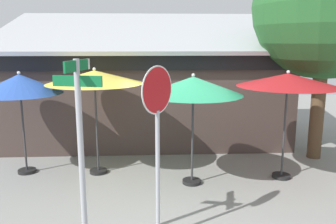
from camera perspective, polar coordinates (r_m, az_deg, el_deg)
ground_plane at (r=7.76m, az=2.24°, el=-13.81°), size 28.00×28.00×0.10m
cafe_building at (r=11.95m, az=-3.52°, el=3.57°), size 9.33×4.77×4.34m
street_sign_post at (r=5.36m, az=-14.15°, el=-4.52°), size 0.74×0.80×3.03m
stop_sign at (r=5.48m, az=-1.75°, el=-1.60°), size 0.48×0.61×2.91m
patio_umbrella_royal_blue_left at (r=9.15m, az=-23.14°, el=4.12°), size 2.03×2.03×2.57m
patio_umbrella_mustard_center at (r=8.57m, az=-11.94°, el=5.47°), size 2.33×2.33×2.66m
patio_umbrella_forest_green_right at (r=7.76m, az=4.15°, el=4.17°), size 2.23×2.23×2.58m
patio_umbrella_crimson_far_right at (r=8.53m, az=19.03°, el=4.83°), size 2.35×2.35×2.62m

